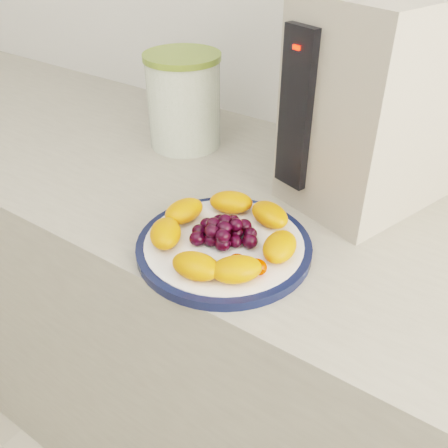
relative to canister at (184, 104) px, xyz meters
The scene contains 10 objects.
counter 0.59m from the canister, 23.63° to the right, with size 3.50×0.60×0.90m, color #A59F8D.
cabinet_face 0.61m from the canister, 23.63° to the right, with size 3.48×0.58×0.84m, color #9B7051.
plate_rim 0.40m from the canister, 42.83° to the right, with size 0.27×0.27×0.01m, color #0E1534.
plate_face 0.40m from the canister, 42.83° to the right, with size 0.25×0.25×0.02m, color white.
canister is the anchor object (origin of this frame).
canister_lid 0.10m from the canister, ahead, with size 0.16×0.16×0.01m, color olive.
appliance_body 0.41m from the canister, ahead, with size 0.20×0.28×0.35m, color #AAA18F.
appliance_panel 0.34m from the canister, 17.82° to the right, with size 0.06×0.02×0.26m, color black.
appliance_led 0.38m from the canister, 19.73° to the right, with size 0.01×0.01×0.01m, color #FF0C05.
fruit_plate 0.40m from the canister, 42.87° to the right, with size 0.23×0.23×0.04m.
Camera 1 is at (0.43, 0.52, 1.37)m, focal length 40.00 mm.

